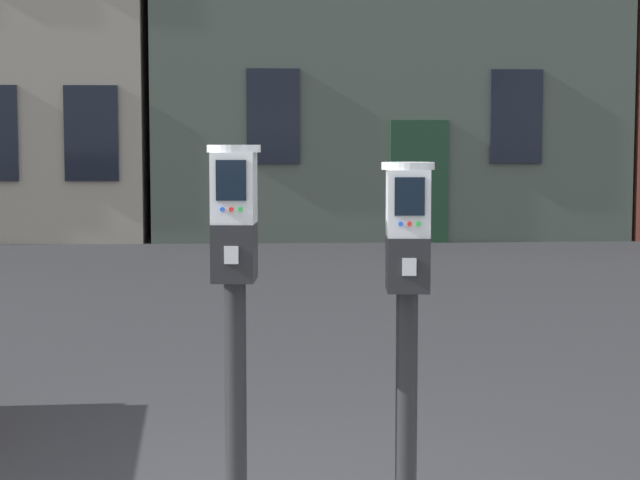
# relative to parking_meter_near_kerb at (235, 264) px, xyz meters

# --- Properties ---
(parking_meter_near_kerb) EXTENTS (0.23, 0.26, 1.55)m
(parking_meter_near_kerb) POSITION_rel_parking_meter_near_kerb_xyz_m (0.00, 0.00, 0.00)
(parking_meter_near_kerb) COLOR black
(parking_meter_near_kerb) RESTS_ON sidewalk_slab
(parking_meter_twin_adjacent) EXTENTS (0.23, 0.26, 1.48)m
(parking_meter_twin_adjacent) POSITION_rel_parking_meter_near_kerb_xyz_m (0.70, -0.00, -0.05)
(parking_meter_twin_adjacent) COLOR black
(parking_meter_twin_adjacent) RESTS_ON sidewalk_slab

